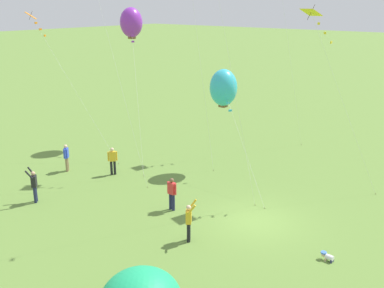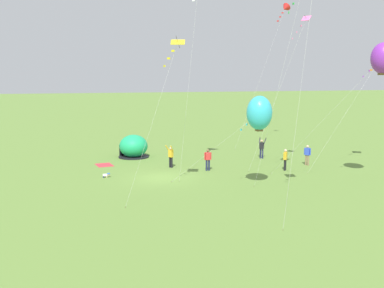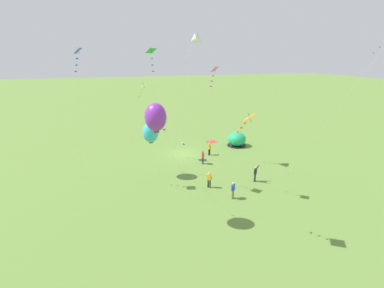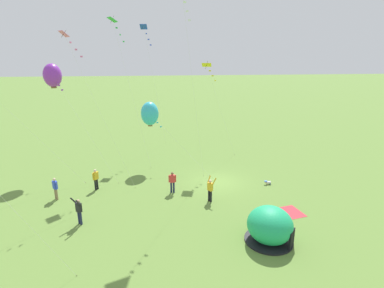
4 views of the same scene
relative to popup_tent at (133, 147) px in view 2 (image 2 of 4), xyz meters
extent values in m
plane|color=olive|center=(8.79, 1.10, -1.00)|extent=(300.00, 300.00, 0.00)
ellipsoid|color=#1EAD6B|center=(0.01, 0.01, 0.05)|extent=(2.70, 2.60, 2.10)
cylinder|color=black|center=(0.01, 0.01, -0.95)|extent=(2.81, 2.81, 0.10)
cube|color=black|center=(-0.83, -0.96, -0.45)|extent=(0.68, 0.61, 1.10)
cube|color=#CC333D|center=(2.99, -2.84, -0.99)|extent=(1.92, 1.60, 0.01)
cylinder|color=white|center=(7.69, -3.01, -0.83)|extent=(0.23, 0.33, 0.22)
sphere|color=beige|center=(7.70, -2.75, -0.80)|extent=(0.19, 0.19, 0.19)
cylinder|color=#3F72CC|center=(7.70, -2.75, -0.71)|extent=(0.24, 0.24, 0.06)
cylinder|color=beige|center=(7.59, -2.89, -0.91)|extent=(0.07, 0.07, 0.17)
cylinder|color=beige|center=(7.79, -2.90, -0.91)|extent=(0.07, 0.07, 0.17)
cylinder|color=navy|center=(7.60, -3.13, -0.93)|extent=(0.09, 0.09, 0.13)
cylinder|color=navy|center=(7.76, -3.14, -0.93)|extent=(0.09, 0.09, 0.13)
cylinder|color=#8C7251|center=(7.26, 13.88, -0.56)|extent=(0.15, 0.15, 0.88)
cylinder|color=#8C7251|center=(7.11, 13.76, -0.56)|extent=(0.15, 0.15, 0.88)
cube|color=blue|center=(7.19, 13.82, 0.18)|extent=(0.45, 0.43, 0.60)
sphere|color=beige|center=(7.19, 13.82, 0.61)|extent=(0.22, 0.22, 0.22)
cylinder|color=blue|center=(7.38, 13.98, 0.18)|extent=(0.09, 0.09, 0.58)
cylinder|color=blue|center=(6.99, 13.66, 0.18)|extent=(0.09, 0.09, 0.58)
cylinder|color=black|center=(8.67, 11.07, -0.56)|extent=(0.15, 0.15, 0.88)
cylinder|color=black|center=(8.51, 11.20, -0.56)|extent=(0.15, 0.15, 0.88)
cube|color=gold|center=(8.59, 11.13, 0.18)|extent=(0.45, 0.43, 0.60)
sphere|color=beige|center=(8.59, 11.13, 0.61)|extent=(0.22, 0.22, 0.22)
cylinder|color=gold|center=(8.78, 10.98, 0.18)|extent=(0.09, 0.09, 0.58)
cylinder|color=gold|center=(8.39, 11.29, 0.18)|extent=(0.09, 0.09, 0.58)
cylinder|color=#1E2347|center=(3.29, 11.21, -0.56)|extent=(0.15, 0.15, 0.88)
cylinder|color=#1E2347|center=(3.43, 11.36, -0.56)|extent=(0.15, 0.15, 0.88)
cube|color=black|center=(3.36, 11.28, 0.18)|extent=(0.44, 0.44, 0.60)
sphere|color=tan|center=(3.36, 11.28, 0.61)|extent=(0.22, 0.22, 0.22)
cylinder|color=black|center=(3.07, 11.20, 0.65)|extent=(0.36, 0.29, 0.50)
cylinder|color=black|center=(3.44, 11.58, 0.65)|extent=(0.30, 0.36, 0.50)
cylinder|color=black|center=(5.42, 2.52, -0.56)|extent=(0.15, 0.15, 0.88)
cylinder|color=black|center=(5.25, 2.40, -0.56)|extent=(0.15, 0.15, 0.88)
cube|color=gold|center=(5.33, 2.46, 0.18)|extent=(0.45, 0.42, 0.60)
sphere|color=beige|center=(5.33, 2.46, 0.61)|extent=(0.22, 0.22, 0.22)
cylinder|color=gold|center=(5.64, 2.49, 0.65)|extent=(0.33, 0.33, 0.50)
cylinder|color=gold|center=(5.20, 2.18, 0.65)|extent=(0.25, 0.38, 0.50)
cylinder|color=#1E2347|center=(7.20, 5.20, -0.56)|extent=(0.15, 0.15, 0.88)
cylinder|color=#1E2347|center=(7.20, 5.00, -0.56)|extent=(0.15, 0.15, 0.88)
cube|color=red|center=(7.20, 5.10, 0.18)|extent=(0.24, 0.38, 0.60)
sphere|color=brown|center=(7.20, 5.10, 0.61)|extent=(0.22, 0.22, 0.22)
cylinder|color=red|center=(7.20, 5.35, 0.18)|extent=(0.09, 0.09, 0.58)
cylinder|color=red|center=(7.20, 4.85, 0.18)|extent=(0.09, 0.09, 0.58)
cylinder|color=silver|center=(-3.03, 13.66, 6.27)|extent=(2.99, 6.49, 14.54)
cylinder|color=brown|center=(-1.54, 10.42, -0.97)|extent=(0.03, 0.03, 0.06)
cone|color=red|center=(-4.52, 16.90, 13.54)|extent=(1.22, 1.28, 1.06)
cube|color=red|center=(-4.34, 16.52, 13.02)|extent=(0.18, 0.18, 0.12)
cube|color=red|center=(-4.20, 16.21, 12.58)|extent=(0.20, 0.16, 0.12)
cube|color=red|center=(-4.05, 15.89, 12.14)|extent=(0.19, 0.17, 0.12)
cylinder|color=silver|center=(9.16, 3.11, 6.32)|extent=(2.27, 2.05, 14.64)
cylinder|color=brown|center=(10.29, 2.09, -0.97)|extent=(0.03, 0.03, 0.06)
cube|color=white|center=(8.68, 3.54, 11.85)|extent=(0.17, 0.20, 0.12)
cylinder|color=silver|center=(11.98, 12.34, 3.35)|extent=(4.85, 5.71, 8.71)
cylinder|color=brown|center=(9.56, 9.49, -0.97)|extent=(0.03, 0.03, 0.06)
ellipsoid|color=purple|center=(14.40, 15.19, 7.71)|extent=(1.58, 1.58, 2.07)
cube|color=brown|center=(14.40, 15.19, 6.72)|extent=(0.40, 0.40, 0.28)
cube|color=purple|center=(14.11, 14.85, 7.25)|extent=(0.20, 0.16, 0.12)
cube|color=purple|center=(13.88, 14.57, 6.87)|extent=(0.21, 0.14, 0.12)
cube|color=purple|center=(13.64, 14.29, 6.48)|extent=(0.20, 0.16, 0.12)
cylinder|color=silver|center=(8.63, 10.22, 4.93)|extent=(0.39, 4.33, 11.85)
cylinder|color=brown|center=(8.44, 8.06, -0.97)|extent=(0.03, 0.03, 0.06)
cube|color=pink|center=(8.82, 12.39, 10.85)|extent=(0.83, 0.81, 0.42)
cylinder|color=#332314|center=(8.82, 12.39, 10.86)|extent=(0.05, 0.39, 0.49)
cube|color=pink|center=(8.78, 11.99, 10.28)|extent=(0.21, 0.10, 0.12)
cube|color=pink|center=(8.75, 11.66, 9.80)|extent=(0.21, 0.13, 0.12)
cube|color=pink|center=(8.72, 11.33, 9.32)|extent=(0.21, 0.14, 0.12)
cylinder|color=silver|center=(20.63, 5.98, 5.68)|extent=(1.57, 2.12, 13.35)
cylinder|color=brown|center=(21.41, 4.92, -0.97)|extent=(0.03, 0.03, 0.06)
cylinder|color=silver|center=(13.32, 8.15, 5.67)|extent=(0.73, 2.79, 13.34)
cylinder|color=brown|center=(12.96, 6.76, -0.97)|extent=(0.03, 0.03, 0.06)
cube|color=green|center=(13.53, 8.95, 11.13)|extent=(0.21, 0.08, 0.12)
cube|color=green|center=(13.46, 8.68, 10.57)|extent=(0.21, 0.13, 0.12)
cylinder|color=silver|center=(12.02, 4.10, 1.58)|extent=(3.49, 5.19, 5.15)
cylinder|color=brown|center=(10.28, 1.51, -0.97)|extent=(0.03, 0.03, 0.06)
ellipsoid|color=#33B7D1|center=(13.75, 6.69, 4.15)|extent=(1.67, 1.67, 2.23)
cube|color=brown|center=(13.75, 6.69, 3.11)|extent=(0.42, 0.42, 0.30)
cube|color=#33B7D1|center=(13.51, 6.32, 3.73)|extent=(0.21, 0.14, 0.12)
cube|color=#33B7D1|center=(13.30, 6.01, 3.36)|extent=(0.20, 0.17, 0.12)
cube|color=#33B7D1|center=(13.09, 5.70, 3.00)|extent=(0.19, 0.17, 0.12)
cylinder|color=silver|center=(14.64, -0.48, 3.79)|extent=(2.13, 3.63, 9.58)
cylinder|color=brown|center=(15.70, -2.29, -0.97)|extent=(0.03, 0.03, 0.06)
cube|color=yellow|center=(13.58, 1.33, 8.58)|extent=(0.99, 1.03, 0.36)
cylinder|color=#332314|center=(13.58, 1.33, 8.59)|extent=(0.19, 0.30, 0.74)
cube|color=yellow|center=(13.78, 0.98, 8.04)|extent=(0.19, 0.18, 0.12)
cube|color=yellow|center=(13.96, 0.68, 7.59)|extent=(0.19, 0.18, 0.12)
cube|color=yellow|center=(14.13, 0.38, 7.13)|extent=(0.21, 0.09, 0.12)
cylinder|color=silver|center=(9.56, 15.75, 3.61)|extent=(1.03, 6.86, 9.22)
cylinder|color=brown|center=(10.08, 12.32, -0.97)|extent=(0.03, 0.03, 0.06)
cube|color=orange|center=(9.05, 19.18, 8.22)|extent=(1.04, 1.07, 0.49)
cylinder|color=#332314|center=(9.05, 19.18, 8.23)|extent=(0.08, 0.40, 0.57)
cube|color=orange|center=(9.12, 18.75, 7.75)|extent=(0.21, 0.10, 0.12)
cube|color=orange|center=(9.17, 18.38, 7.35)|extent=(0.20, 0.08, 0.12)
cube|color=orange|center=(9.23, 18.02, 6.96)|extent=(0.20, 0.15, 0.12)
camera|label=1|loc=(-8.22, -8.78, 9.05)|focal=42.00mm
camera|label=2|loc=(40.97, -4.55, 6.70)|focal=42.00mm
camera|label=3|loc=(17.11, 33.32, 11.86)|focal=24.00mm
camera|label=4|loc=(-14.41, 6.46, 9.33)|focal=28.00mm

